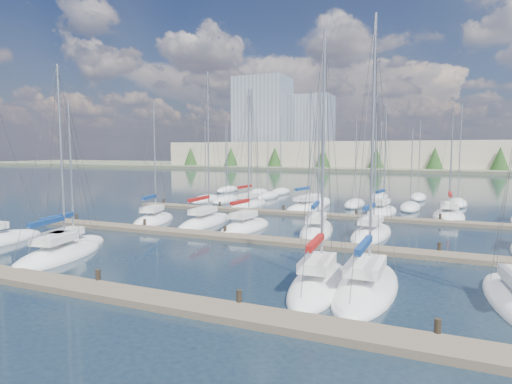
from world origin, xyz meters
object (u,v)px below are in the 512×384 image
at_px(sailboat_i, 205,222).
at_px(sailboat_p, 382,212).
at_px(sailboat_n, 249,205).
at_px(sailboat_b, 68,249).
at_px(sailboat_l, 371,234).
at_px(sailboat_q, 449,216).
at_px(sailboat_c, 59,255).
at_px(sailboat_d, 319,283).
at_px(sailboat_k, 317,230).
at_px(sailboat_o, 306,208).
at_px(sailboat_j, 245,227).
at_px(sailboat_h, 154,220).
at_px(sailboat_e, 366,287).

xyz_separation_m(sailboat_i, sailboat_p, (14.41, 13.56, -0.00)).
bearing_deg(sailboat_n, sailboat_b, -90.58).
distance_m(sailboat_l, sailboat_n, 21.16).
xyz_separation_m(sailboat_i, sailboat_q, (21.11, 13.43, -0.02)).
bearing_deg(sailboat_i, sailboat_c, -100.65).
relative_size(sailboat_c, sailboat_d, 0.96).
xyz_separation_m(sailboat_k, sailboat_o, (-4.91, 13.32, 0.00)).
bearing_deg(sailboat_l, sailboat_o, 130.73).
bearing_deg(sailboat_o, sailboat_q, 11.40).
bearing_deg(sailboat_i, sailboat_n, 94.69).
bearing_deg(sailboat_l, sailboat_j, -167.96).
bearing_deg(sailboat_o, sailboat_i, -102.12).
xyz_separation_m(sailboat_h, sailboat_j, (9.72, 0.13, 0.01)).
distance_m(sailboat_l, sailboat_e, 14.01).
distance_m(sailboat_i, sailboat_e, 21.67).
height_order(sailboat_i, sailboat_k, sailboat_i).
bearing_deg(sailboat_p, sailboat_d, -80.98).
xyz_separation_m(sailboat_b, sailboat_q, (24.23, 26.67, -0.00)).
xyz_separation_m(sailboat_c, sailboat_j, (6.83, 13.92, 0.01)).
bearing_deg(sailboat_e, sailboat_p, 95.49).
relative_size(sailboat_i, sailboat_n, 0.98).
xyz_separation_m(sailboat_b, sailboat_j, (7.69, 12.36, 0.01)).
distance_m(sailboat_h, sailboat_p, 24.39).
distance_m(sailboat_d, sailboat_n, 31.70).
bearing_deg(sailboat_i, sailboat_k, -1.41).
xyz_separation_m(sailboat_c, sailboat_k, (13.02, 14.91, 0.01)).
xyz_separation_m(sailboat_e, sailboat_p, (-2.59, 27.00, 0.01)).
height_order(sailboat_c, sailboat_q, sailboat_c).
height_order(sailboat_b, sailboat_d, sailboat_d).
relative_size(sailboat_h, sailboat_j, 0.95).
xyz_separation_m(sailboat_h, sailboat_p, (19.56, 14.57, 0.01)).
bearing_deg(sailboat_p, sailboat_h, -134.87).
height_order(sailboat_l, sailboat_j, sailboat_j).
bearing_deg(sailboat_j, sailboat_i, 172.54).
height_order(sailboat_q, sailboat_o, sailboat_o).
height_order(sailboat_d, sailboat_k, sailboat_k).
bearing_deg(sailboat_c, sailboat_e, -6.79).
xyz_separation_m(sailboat_i, sailboat_n, (-1.56, 13.36, 0.00)).
relative_size(sailboat_i, sailboat_j, 1.15).
bearing_deg(sailboat_i, sailboat_b, -105.23).
bearing_deg(sailboat_d, sailboat_i, 132.50).
relative_size(sailboat_i, sailboat_q, 1.19).
bearing_deg(sailboat_k, sailboat_o, 101.32).
bearing_deg(sailboat_i, sailboat_p, 41.29).
relative_size(sailboat_i, sailboat_e, 1.05).
bearing_deg(sailboat_p, sailboat_b, -114.75).
height_order(sailboat_e, sailboat_o, sailboat_o).
bearing_deg(sailboat_e, sailboat_c, -175.96).
distance_m(sailboat_b, sailboat_i, 13.61).
height_order(sailboat_l, sailboat_p, sailboat_p).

